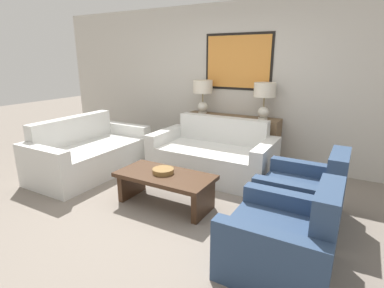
% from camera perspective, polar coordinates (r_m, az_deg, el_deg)
% --- Properties ---
extents(ground_plane, '(20.00, 20.00, 0.00)m').
position_cam_1_polar(ground_plane, '(3.66, -5.70, -12.80)').
color(ground_plane, slate).
extents(back_wall, '(7.81, 0.12, 2.65)m').
position_cam_1_polar(back_wall, '(5.30, 8.80, 11.22)').
color(back_wall, beige).
rests_on(back_wall, ground_plane).
extents(console_table, '(1.64, 0.38, 0.82)m').
position_cam_1_polar(console_table, '(5.21, 7.31, 0.89)').
color(console_table, brown).
rests_on(console_table, ground_plane).
extents(table_lamp_left, '(0.34, 0.34, 0.58)m').
position_cam_1_polar(table_lamp_left, '(5.29, 2.07, 10.13)').
color(table_lamp_left, silver).
rests_on(table_lamp_left, console_table).
extents(table_lamp_right, '(0.34, 0.34, 0.58)m').
position_cam_1_polar(table_lamp_right, '(4.88, 13.64, 9.21)').
color(table_lamp_right, silver).
rests_on(table_lamp_right, console_table).
extents(couch_by_back_wall, '(1.84, 0.95, 0.86)m').
position_cam_1_polar(couch_by_back_wall, '(4.64, 4.02, -2.41)').
color(couch_by_back_wall, silver).
rests_on(couch_by_back_wall, ground_plane).
extents(couch_by_side, '(0.95, 1.84, 0.86)m').
position_cam_1_polar(couch_by_side, '(5.01, -18.93, -1.86)').
color(couch_by_side, silver).
rests_on(couch_by_side, ground_plane).
extents(coffee_table, '(1.19, 0.59, 0.41)m').
position_cam_1_polar(coffee_table, '(3.70, -5.15, -7.25)').
color(coffee_table, '#3D2616').
rests_on(coffee_table, ground_plane).
extents(decorative_bowl, '(0.26, 0.26, 0.06)m').
position_cam_1_polar(decorative_bowl, '(3.68, -5.52, -5.11)').
color(decorative_bowl, olive).
rests_on(decorative_bowl, coffee_table).
extents(armchair_near_back_wall, '(0.87, 0.87, 0.83)m').
position_cam_1_polar(armchair_near_back_wall, '(3.62, 20.55, -9.30)').
color(armchair_near_back_wall, navy).
rests_on(armchair_near_back_wall, ground_plane).
extents(armchair_near_camera, '(0.87, 0.87, 0.83)m').
position_cam_1_polar(armchair_near_camera, '(2.77, 17.01, -17.21)').
color(armchair_near_camera, navy).
rests_on(armchair_near_camera, ground_plane).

